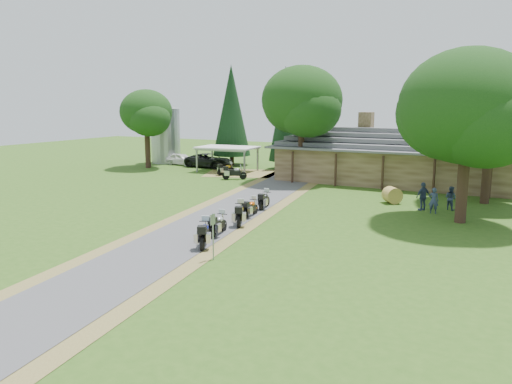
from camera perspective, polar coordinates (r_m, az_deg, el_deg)
The scene contains 25 objects.
ground at distance 27.01m, azimuth -8.44°, elevation -5.13°, with size 120.00×120.00×0.00m, color #305618.
driveway at distance 30.49m, azimuth -4.81°, elevation -3.28°, with size 46.00×46.00×0.00m, color #444446.
lodge at distance 46.25m, azimuth 15.62°, elevation 4.08°, with size 21.40×9.40×4.90m, color brown, non-canonical shape.
silo at distance 60.03m, azimuth -10.30°, elevation 6.57°, with size 3.39×3.39×6.88m, color gray.
carport at distance 51.82m, azimuth -3.28°, elevation 3.77°, with size 5.95×3.97×2.58m, color white, non-canonical shape.
car_white_sedan at distance 57.81m, azimuth -8.54°, elevation 3.91°, with size 5.09×2.15×1.70m, color white.
car_dark_suv at distance 55.23m, azimuth -5.37°, elevation 4.00°, with size 6.02×2.56×2.30m, color black.
motorcycle_row_a at distance 25.09m, azimuth -5.95°, elevation -4.62°, with size 2.04×0.67×1.40m, color navy, non-canonical shape.
motorcycle_row_b at distance 27.06m, azimuth -4.34°, elevation -3.60°, with size 1.90×0.62×1.30m, color #A8ABB1, non-canonical shape.
motorcycle_row_c at distance 29.32m, azimuth -1.86°, elevation -2.39°, with size 2.05×0.67×1.40m, color gold, non-canonical shape.
motorcycle_row_d at distance 31.27m, azimuth -0.64°, elevation -1.74°, with size 1.81×0.59×1.24m, color #CB4C0A, non-canonical shape.
motorcycle_row_e at distance 33.72m, azimuth 0.97°, elevation -0.83°, with size 1.86×0.61×1.27m, color black, non-canonical shape.
motorcycle_carport_a at distance 49.33m, azimuth -3.40°, elevation 2.69°, with size 1.89×0.62×1.29m, color #EDA413, non-canonical shape.
motorcycle_carport_b at distance 46.46m, azimuth -2.47°, elevation 2.29°, with size 2.02×0.66×1.39m, color slate, non-canonical shape.
person_a at distance 34.12m, azimuth 19.65°, elevation -0.68°, with size 0.57×0.41×1.99m, color #33415E.
person_b at distance 35.69m, azimuth 21.36°, elevation -0.43°, with size 0.53×0.38×1.88m, color #33415E.
person_c at distance 34.84m, azimuth 18.57°, elevation -0.22°, with size 0.63×0.45×2.22m, color #33415E.
hay_bale at distance 36.79m, azimuth 15.30°, elevation -0.35°, with size 1.16×1.16×1.06m, color olive.
sign_post at distance 22.76m, azimuth -4.93°, elevation -5.14°, with size 0.39×0.07×2.18m, color gray, non-canonical shape.
oak_lodge_left at distance 44.95m, azimuth 5.24°, elevation 8.63°, with size 7.14×7.14×11.76m, color #12340F, non-canonical shape.
oak_lodge_right at distance 38.47m, azimuth 25.22°, elevation 6.76°, with size 6.95×6.95×10.84m, color #12340F, non-canonical shape.
oak_driveway at distance 31.62m, azimuth 22.94°, elevation 6.61°, with size 7.91×7.91×11.10m, color #12340F, non-canonical shape.
oak_silo at distance 55.79m, azimuth -12.39°, elevation 7.74°, with size 5.64×5.64×9.81m, color #12340F, non-canonical shape.
cedar_near at distance 53.58m, azimuth 3.36°, elevation 8.43°, with size 3.47×3.47×10.87m, color black.
cedar_far at distance 57.00m, azimuth -2.82°, elevation 8.74°, with size 4.27×4.27×11.25m, color black.
Camera 1 is at (15.36, -21.06, 7.11)m, focal length 35.00 mm.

